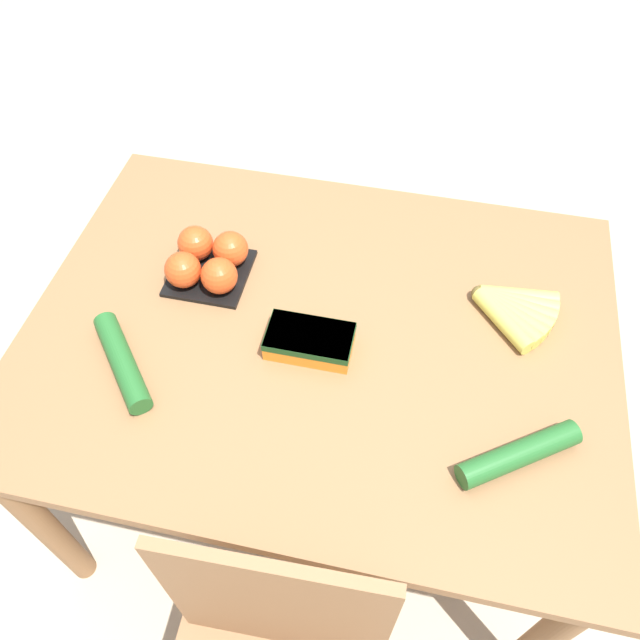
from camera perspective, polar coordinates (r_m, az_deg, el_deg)
The scene contains 7 objects.
ground_plane at distance 2.01m, azimuth 0.00°, elevation -13.46°, with size 12.00×12.00×0.00m, color #B7A88E.
dining_table at distance 1.45m, azimuth 0.00°, elevation -2.94°, with size 1.29×0.99×0.73m.
banana_bunch at distance 1.45m, azimuth 17.16°, elevation 0.97°, with size 0.19×0.18×0.04m.
tomato_pack at distance 1.47m, azimuth -10.26°, elevation 5.33°, with size 0.18×0.18×0.09m.
carrot_bag at distance 1.32m, azimuth -0.95°, elevation -1.84°, with size 0.18×0.10×0.05m.
cucumber_near at distance 1.25m, azimuth 17.72°, elevation -11.59°, with size 0.23×0.18×0.05m.
cucumber_far at distance 1.36m, azimuth -17.64°, elevation -3.63°, with size 0.20×0.22×0.05m.
Camera 1 is at (-0.17, 0.81, 1.83)m, focal length 35.00 mm.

